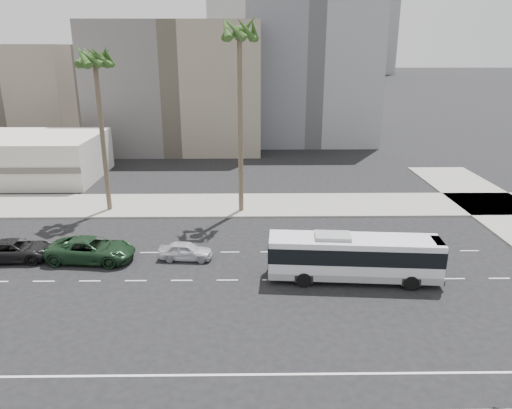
{
  "coord_description": "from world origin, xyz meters",
  "views": [
    {
      "loc": [
        -1.5,
        -27.99,
        14.51
      ],
      "look_at": [
        -1.06,
        4.0,
        3.91
      ],
      "focal_mm": 33.28,
      "sensor_mm": 36.0,
      "label": 1
    }
  ],
  "objects_px": {
    "car_a": "(186,251)",
    "palm_mid": "(95,62)",
    "city_bus": "(354,256)",
    "car_c": "(15,250)",
    "palm_near": "(239,37)",
    "car_b": "(91,250)"
  },
  "relations": [
    {
      "from": "car_a",
      "to": "palm_near",
      "type": "distance_m",
      "value": 18.47
    },
    {
      "from": "palm_mid",
      "to": "car_b",
      "type": "bearing_deg",
      "value": -80.64
    },
    {
      "from": "car_b",
      "to": "palm_near",
      "type": "height_order",
      "value": "palm_near"
    },
    {
      "from": "city_bus",
      "to": "car_c",
      "type": "bearing_deg",
      "value": 176.31
    },
    {
      "from": "city_bus",
      "to": "palm_mid",
      "type": "relative_size",
      "value": 0.75
    },
    {
      "from": "palm_mid",
      "to": "car_a",
      "type": "bearing_deg",
      "value": -51.98
    },
    {
      "from": "palm_near",
      "to": "palm_mid",
      "type": "xyz_separation_m",
      "value": [
        -12.33,
        0.44,
        -2.05
      ]
    },
    {
      "from": "city_bus",
      "to": "car_a",
      "type": "distance_m",
      "value": 11.87
    },
    {
      "from": "palm_near",
      "to": "palm_mid",
      "type": "distance_m",
      "value": 12.51
    },
    {
      "from": "city_bus",
      "to": "car_c",
      "type": "xyz_separation_m",
      "value": [
        -23.54,
        3.43,
        -0.92
      ]
    },
    {
      "from": "car_a",
      "to": "palm_near",
      "type": "relative_size",
      "value": 0.22
    },
    {
      "from": "car_c",
      "to": "palm_mid",
      "type": "xyz_separation_m",
      "value": [
        3.68,
        10.81,
        12.6
      ]
    },
    {
      "from": "city_bus",
      "to": "car_b",
      "type": "distance_m",
      "value": 18.34
    },
    {
      "from": "car_a",
      "to": "palm_mid",
      "type": "relative_size",
      "value": 0.26
    },
    {
      "from": "car_b",
      "to": "palm_mid",
      "type": "xyz_separation_m",
      "value": [
        -1.82,
        11.04,
        12.49
      ]
    },
    {
      "from": "car_c",
      "to": "palm_near",
      "type": "xyz_separation_m",
      "value": [
        16.01,
        10.37,
        14.65
      ]
    },
    {
      "from": "car_b",
      "to": "palm_mid",
      "type": "relative_size",
      "value": 0.41
    },
    {
      "from": "car_a",
      "to": "palm_near",
      "type": "height_order",
      "value": "palm_near"
    },
    {
      "from": "city_bus",
      "to": "car_c",
      "type": "distance_m",
      "value": 23.81
    },
    {
      "from": "palm_near",
      "to": "palm_mid",
      "type": "bearing_deg",
      "value": 177.95
    },
    {
      "from": "car_a",
      "to": "car_b",
      "type": "height_order",
      "value": "car_b"
    },
    {
      "from": "city_bus",
      "to": "palm_near",
      "type": "relative_size",
      "value": 0.66
    }
  ]
}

